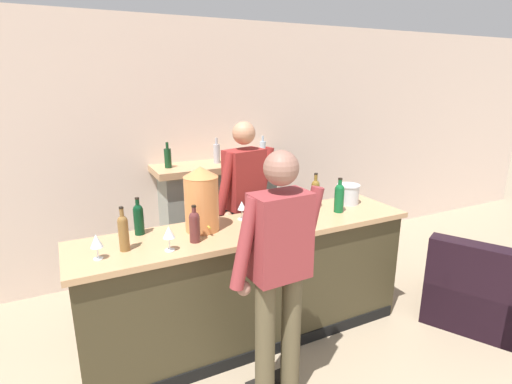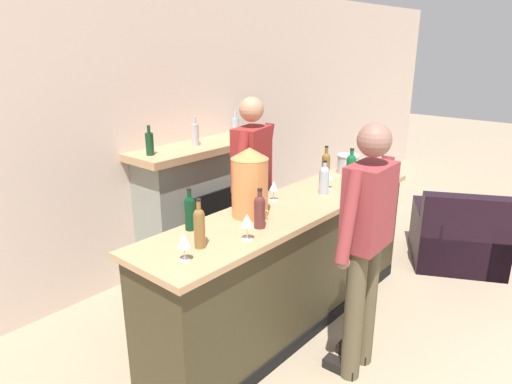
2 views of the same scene
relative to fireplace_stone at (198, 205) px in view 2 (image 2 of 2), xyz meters
name	(u,v)px [view 2 (image 2 of 2)]	position (x,y,z in m)	size (l,w,h in m)	color
wall_back_panel	(151,134)	(-0.33, 0.26, 0.74)	(12.00, 0.07, 2.75)	beige
bar_counter	(289,265)	(-0.25, -1.34, -0.13)	(2.73, 0.64, 1.02)	#3A321F
fireplace_stone	(198,205)	(0.00, 0.00, 0.00)	(1.41, 0.52, 1.53)	gray
armchair_black	(458,239)	(1.73, -2.03, -0.37)	(1.18, 1.16, 0.82)	black
person_customer	(365,243)	(-0.40, -2.05, 0.33)	(0.66, 0.32, 1.74)	brown
person_bartender	(252,187)	(-0.03, -0.75, 0.35)	(0.65, 0.37, 1.77)	#3C3D45
copper_dispenser	(250,182)	(-0.62, -1.25, 0.63)	(0.26, 0.30, 0.50)	#D07F45
ice_bucket_steel	(348,164)	(0.81, -1.21, 0.47)	(0.21, 0.21, 0.18)	silver
wine_bottle_rose_blush	(326,166)	(0.46, -1.19, 0.52)	(0.07, 0.07, 0.32)	brown
wine_bottle_riesling_slim	(190,211)	(-1.07, -1.12, 0.51)	(0.07, 0.07, 0.29)	black
wine_bottle_merlot_tall	(351,167)	(0.58, -1.37, 0.52)	(0.08, 0.08, 0.30)	#105728
wine_bottle_chardonnay_pale	(260,210)	(-0.74, -1.45, 0.50)	(0.08, 0.08, 0.27)	#552624
wine_bottle_port_short	(199,226)	(-1.22, -1.38, 0.52)	(0.07, 0.07, 0.31)	brown
wine_bottle_cabernet_heavy	(324,179)	(0.15, -1.38, 0.51)	(0.08, 0.08, 0.28)	#9CACBA
wine_glass_near_bucket	(274,187)	(-0.25, -1.17, 0.49)	(0.07, 0.07, 0.16)	silver
wine_glass_back_row	(184,241)	(-1.39, -1.44, 0.50)	(0.08, 0.08, 0.17)	silver
wine_glass_front_right	(329,176)	(0.29, -1.33, 0.49)	(0.08, 0.08, 0.16)	silver
wine_glass_front_left	(247,221)	(-0.95, -1.52, 0.51)	(0.08, 0.08, 0.17)	silver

